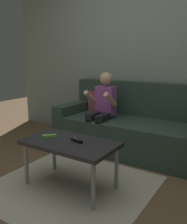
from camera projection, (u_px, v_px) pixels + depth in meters
name	position (u px, v px, depth m)	size (l,w,h in m)	color
ground_plane	(49.00, 201.00, 2.13)	(9.03, 9.03, 0.00)	brown
wall_back	(139.00, 55.00, 3.40)	(4.52, 0.05, 2.50)	gray
couch	(131.00, 128.00, 3.25)	(1.94, 0.80, 0.88)	#2D4238
person_seated_on_couch	(102.00, 107.00, 3.20)	(0.35, 0.43, 1.02)	black
coffee_table	(70.00, 146.00, 2.28)	(0.87, 0.50, 0.46)	#232326
area_rug	(71.00, 186.00, 2.37)	(1.45, 1.37, 0.01)	#BCB299
game_remote_lime_near_edge	(49.00, 136.00, 2.39)	(0.12, 0.13, 0.03)	#72C638
game_remote_black_center	(77.00, 140.00, 2.27)	(0.14, 0.08, 0.03)	black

